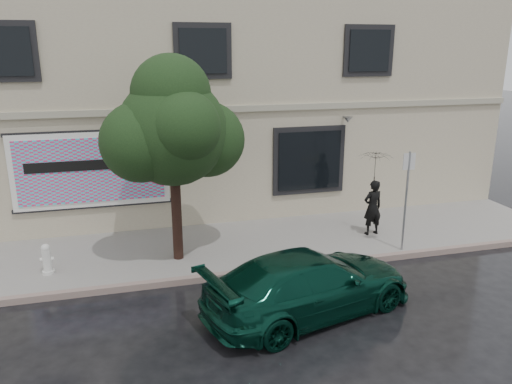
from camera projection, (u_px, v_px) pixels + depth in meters
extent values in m
plane|color=black|center=(247.00, 309.00, 10.52)|extent=(90.00, 90.00, 0.00)
cube|color=gray|center=(218.00, 248.00, 13.52)|extent=(20.00, 3.50, 0.15)
cube|color=gray|center=(232.00, 275.00, 11.89)|extent=(20.00, 0.18, 0.16)
cube|color=#B9B095|center=(187.00, 99.00, 17.89)|extent=(20.00, 8.00, 7.00)
cube|color=#9E9984|center=(204.00, 110.00, 14.12)|extent=(20.00, 0.12, 0.18)
cube|color=black|center=(309.00, 160.00, 15.37)|extent=(2.30, 0.10, 2.10)
cube|color=black|center=(310.00, 161.00, 15.31)|extent=(2.00, 0.05, 1.80)
cube|color=black|center=(4.00, 51.00, 12.38)|extent=(1.30, 0.05, 1.20)
cube|color=black|center=(203.00, 51.00, 13.61)|extent=(1.30, 0.05, 1.20)
cube|color=black|center=(370.00, 51.00, 14.84)|extent=(1.30, 0.05, 1.20)
cube|color=white|center=(91.00, 170.00, 13.73)|extent=(4.20, 0.06, 2.10)
cube|color=#DE3172|center=(91.00, 170.00, 13.70)|extent=(3.90, 0.04, 1.80)
cube|color=black|center=(95.00, 206.00, 14.06)|extent=(4.30, 0.10, 0.10)
cube|color=black|center=(88.00, 132.00, 13.47)|extent=(4.30, 0.10, 0.10)
cube|color=black|center=(91.00, 165.00, 13.63)|extent=(3.40, 0.02, 0.28)
imported|color=#083024|center=(310.00, 284.00, 10.18)|extent=(4.92, 3.17, 1.32)
imported|color=black|center=(373.00, 207.00, 14.10)|extent=(0.62, 0.45, 1.59)
imported|color=black|center=(375.00, 168.00, 13.77)|extent=(1.14, 1.14, 0.73)
cylinder|color=#311C15|center=(177.00, 215.00, 12.37)|extent=(0.25, 0.25, 2.29)
sphere|color=black|center=(173.00, 131.00, 11.78)|extent=(2.60, 2.60, 2.60)
cylinder|color=silver|center=(49.00, 272.00, 11.81)|extent=(0.29, 0.29, 0.08)
cylinder|color=silver|center=(47.00, 260.00, 11.73)|extent=(0.21, 0.21, 0.52)
sphere|color=silver|center=(46.00, 248.00, 11.64)|extent=(0.21, 0.21, 0.21)
cylinder|color=silver|center=(47.00, 259.00, 11.72)|extent=(0.31, 0.10, 0.10)
cylinder|color=#95999E|center=(406.00, 202.00, 12.83)|extent=(0.06, 0.06, 2.65)
cube|color=silver|center=(409.00, 161.00, 12.53)|extent=(0.33, 0.04, 0.43)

